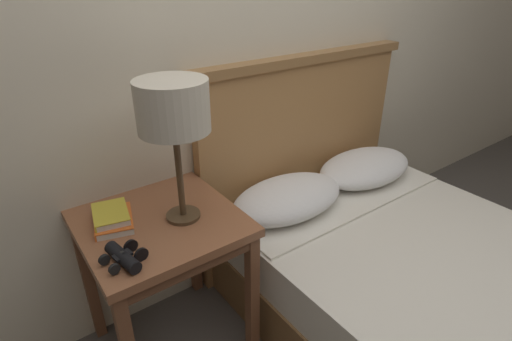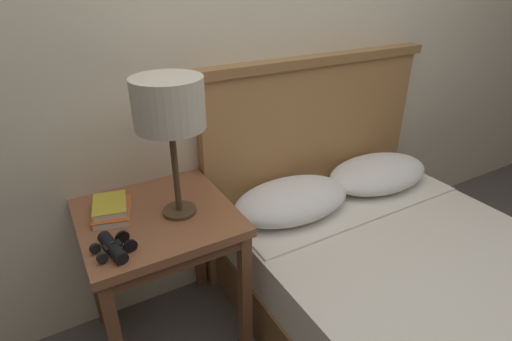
% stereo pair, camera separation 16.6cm
% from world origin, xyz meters
% --- Properties ---
extents(wall_back, '(8.00, 0.06, 2.60)m').
position_xyz_m(wall_back, '(0.00, 1.01, 1.30)').
color(wall_back, beige).
rests_on(wall_back, ground_plane).
extents(nightstand, '(0.58, 0.58, 0.68)m').
position_xyz_m(nightstand, '(-0.57, 0.71, 0.59)').
color(nightstand, brown).
rests_on(nightstand, ground_plane).
extents(bed, '(1.35, 2.07, 1.15)m').
position_xyz_m(bed, '(0.37, 0.03, 0.27)').
color(bed, brown).
rests_on(bed, ground_plane).
extents(table_lamp, '(0.25, 0.25, 0.53)m').
position_xyz_m(table_lamp, '(-0.49, 0.66, 1.11)').
color(table_lamp, '#4C3823').
rests_on(table_lamp, nightstand).
extents(book_on_nightstand, '(0.18, 0.22, 0.03)m').
position_xyz_m(book_on_nightstand, '(-0.72, 0.77, 0.69)').
color(book_on_nightstand, silver).
rests_on(book_on_nightstand, nightstand).
extents(book_stacked_on_top, '(0.16, 0.19, 0.03)m').
position_xyz_m(book_stacked_on_top, '(-0.73, 0.78, 0.72)').
color(book_stacked_on_top, silver).
rests_on(book_stacked_on_top, book_on_nightstand).
extents(binoculars_pair, '(0.15, 0.16, 0.05)m').
position_xyz_m(binoculars_pair, '(-0.77, 0.53, 0.70)').
color(binoculars_pair, black).
rests_on(binoculars_pair, nightstand).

